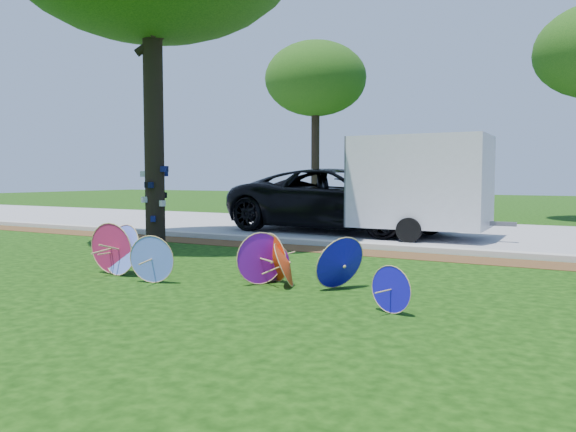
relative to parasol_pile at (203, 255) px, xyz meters
The scene contains 8 objects.
ground 0.70m from the parasol_pile, 69.58° to the right, with size 90.00×90.00×0.00m, color black.
mulch_strip 3.96m from the parasol_pile, 86.97° to the left, with size 90.00×1.00×0.01m, color #472D16.
curb 4.66m from the parasol_pile, 87.43° to the left, with size 90.00×0.30×0.12m, color #B7B5AD.
street 8.80m from the parasol_pile, 88.64° to the left, with size 90.00×8.00×0.01m, color gray.
parasol_pile is the anchor object (origin of this frame).
black_van 7.91m from the parasol_pile, 97.94° to the left, with size 2.97×6.44×1.79m, color black.
cargo_trailer 7.35m from the parasol_pile, 78.85° to the left, with size 3.24×2.05×2.87m, color silver.
bg_trees 16.40m from the parasol_pile, 79.54° to the left, with size 18.58×4.75×7.40m.
Camera 1 is at (5.06, -6.31, 1.56)m, focal length 35.00 mm.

